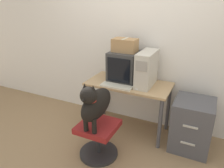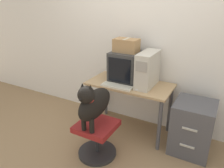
# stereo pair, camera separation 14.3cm
# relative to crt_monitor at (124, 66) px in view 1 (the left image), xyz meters

# --- Properties ---
(ground_plane) EXTENTS (12.00, 12.00, 0.00)m
(ground_plane) POSITION_rel_crt_monitor_xyz_m (0.10, -0.36, -0.96)
(ground_plane) COLOR #937551
(wall_back) EXTENTS (8.00, 0.05, 2.60)m
(wall_back) POSITION_rel_crt_monitor_xyz_m (0.10, 0.29, 0.34)
(wall_back) COLOR white
(wall_back) RESTS_ON ground_plane
(desk) EXTENTS (1.17, 0.59, 0.75)m
(desk) POSITION_rel_crt_monitor_xyz_m (0.10, -0.07, -0.32)
(desk) COLOR tan
(desk) RESTS_ON ground_plane
(crt_monitor) EXTENTS (0.40, 0.41, 0.42)m
(crt_monitor) POSITION_rel_crt_monitor_xyz_m (0.00, 0.00, 0.00)
(crt_monitor) COLOR #383838
(crt_monitor) RESTS_ON desk
(pc_tower) EXTENTS (0.19, 0.48, 0.46)m
(pc_tower) POSITION_rel_crt_monitor_xyz_m (0.34, -0.04, 0.02)
(pc_tower) COLOR beige
(pc_tower) RESTS_ON desk
(keyboard) EXTENTS (0.43, 0.15, 0.03)m
(keyboard) POSITION_rel_crt_monitor_xyz_m (0.01, -0.28, -0.20)
(keyboard) COLOR beige
(keyboard) RESTS_ON desk
(computer_mouse) EXTENTS (0.07, 0.05, 0.04)m
(computer_mouse) POSITION_rel_crt_monitor_xyz_m (0.29, -0.26, -0.19)
(computer_mouse) COLOR silver
(computer_mouse) RESTS_ON desk
(office_chair) EXTENTS (0.48, 0.48, 0.45)m
(office_chair) POSITION_rel_crt_monitor_xyz_m (-0.01, -0.78, -0.70)
(office_chair) COLOR #262628
(office_chair) RESTS_ON ground_plane
(dog) EXTENTS (0.20, 0.60, 0.58)m
(dog) POSITION_rel_crt_monitor_xyz_m (-0.01, -0.82, -0.21)
(dog) COLOR black
(dog) RESTS_ON office_chair
(filing_cabinet) EXTENTS (0.48, 0.52, 0.68)m
(filing_cabinet) POSITION_rel_crt_monitor_xyz_m (1.00, -0.12, -0.62)
(filing_cabinet) COLOR #4C4C51
(filing_cabinet) RESTS_ON ground_plane
(cardboard_box) EXTENTS (0.33, 0.21, 0.18)m
(cardboard_box) POSITION_rel_crt_monitor_xyz_m (0.00, 0.00, 0.30)
(cardboard_box) COLOR #A87F51
(cardboard_box) RESTS_ON crt_monitor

